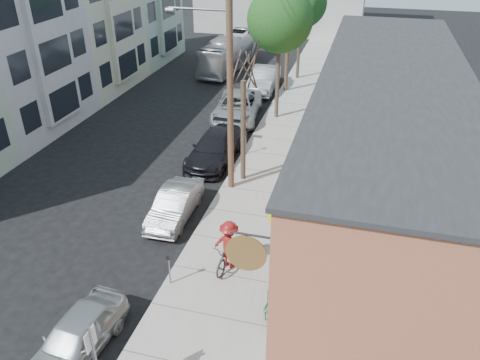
% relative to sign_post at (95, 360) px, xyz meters
% --- Properties ---
extents(ground, '(120.00, 120.00, 0.00)m').
position_rel_sign_post_xyz_m(ground, '(-2.35, 5.70, -1.83)').
color(ground, black).
extents(sidewalk, '(4.50, 58.00, 0.15)m').
position_rel_sign_post_xyz_m(sidewalk, '(1.90, 16.70, -1.76)').
color(sidewalk, '#A4A198').
rests_on(sidewalk, ground).
extents(cafe_building, '(6.60, 20.20, 6.61)m').
position_rel_sign_post_xyz_m(cafe_building, '(6.64, 10.69, 1.47)').
color(cafe_building, '#B16041').
rests_on(cafe_building, ground).
extents(apartment_row, '(6.30, 32.00, 9.00)m').
position_rel_sign_post_xyz_m(apartment_row, '(-14.20, 19.70, 2.67)').
color(apartment_row, '#A3B99C').
rests_on(apartment_row, ground).
extents(sign_post, '(0.07, 0.45, 2.80)m').
position_rel_sign_post_xyz_m(sign_post, '(0.00, 0.00, 0.00)').
color(sign_post, slate).
rests_on(sign_post, sidewalk).
extents(parking_meter_near, '(0.14, 0.14, 1.24)m').
position_rel_sign_post_xyz_m(parking_meter_near, '(-0.10, 4.79, -0.85)').
color(parking_meter_near, slate).
rests_on(parking_meter_near, sidewalk).
extents(parking_meter_far, '(0.14, 0.14, 1.24)m').
position_rel_sign_post_xyz_m(parking_meter_far, '(-0.10, 15.37, -0.85)').
color(parking_meter_far, slate).
rests_on(parking_meter_far, sidewalk).
extents(utility_pole_near, '(3.57, 0.28, 10.00)m').
position_rel_sign_post_xyz_m(utility_pole_near, '(0.04, 11.82, 3.58)').
color(utility_pole_near, '#503A28').
rests_on(utility_pole_near, sidewalk).
extents(utility_pole_far, '(1.80, 0.28, 10.00)m').
position_rel_sign_post_xyz_m(utility_pole_far, '(0.10, 26.39, 3.51)').
color(utility_pole_far, '#503A28').
rests_on(utility_pole_far, sidewalk).
extents(tree_bare, '(0.24, 0.24, 4.92)m').
position_rel_sign_post_xyz_m(tree_bare, '(0.45, 12.72, 0.78)').
color(tree_bare, '#44392C').
rests_on(tree_bare, sidewalk).
extents(tree_leafy_mid, '(3.85, 3.85, 7.93)m').
position_rel_sign_post_xyz_m(tree_leafy_mid, '(0.45, 21.08, 4.31)').
color(tree_leafy_mid, '#44392C').
rests_on(tree_leafy_mid, sidewalk).
extents(tree_leafy_far, '(3.74, 3.74, 7.52)m').
position_rel_sign_post_xyz_m(tree_leafy_far, '(0.45, 29.66, 3.95)').
color(tree_leafy_far, '#44392C').
rests_on(tree_leafy_far, sidewalk).
extents(patio_chair_a, '(0.59, 0.59, 0.88)m').
position_rel_sign_post_xyz_m(patio_chair_a, '(3.85, 3.73, -1.24)').
color(patio_chair_a, '#113C13').
rests_on(patio_chair_a, sidewalk).
extents(patio_chair_b, '(0.56, 0.56, 0.88)m').
position_rel_sign_post_xyz_m(patio_chair_b, '(3.68, 4.15, -1.24)').
color(patio_chair_b, '#113C13').
rests_on(patio_chair_b, sidewalk).
extents(patron_green, '(0.84, 0.98, 1.74)m').
position_rel_sign_post_xyz_m(patron_green, '(3.85, 3.46, -0.81)').
color(patron_green, '#2D7056').
rests_on(patron_green, sidewalk).
extents(cyclist, '(1.34, 0.93, 1.90)m').
position_rel_sign_post_xyz_m(cyclist, '(1.64, 6.24, -0.73)').
color(cyclist, maroon).
rests_on(cyclist, sidewalk).
extents(cyclist_bike, '(1.01, 2.15, 1.09)m').
position_rel_sign_post_xyz_m(cyclist_bike, '(1.64, 6.24, -1.14)').
color(cyclist_bike, black).
rests_on(cyclist_bike, sidewalk).
extents(car_0, '(1.84, 3.94, 1.31)m').
position_rel_sign_post_xyz_m(car_0, '(-1.64, 1.40, -1.18)').
color(car_0, '#ACB2B4').
rests_on(car_0, ground).
extents(car_1, '(1.47, 3.97, 1.30)m').
position_rel_sign_post_xyz_m(car_1, '(-1.55, 8.87, -1.18)').
color(car_1, '#9FA2A6').
rests_on(car_1, ground).
extents(car_2, '(2.20, 5.14, 1.48)m').
position_rel_sign_post_xyz_m(car_2, '(-1.55, 14.45, -1.09)').
color(car_2, black).
rests_on(car_2, ground).
extents(car_3, '(3.25, 6.03, 1.61)m').
position_rel_sign_post_xyz_m(car_3, '(-1.96, 20.39, -1.03)').
color(car_3, '#ABAEB3').
rests_on(car_3, ground).
extents(car_4, '(1.96, 5.17, 1.69)m').
position_rel_sign_post_xyz_m(car_4, '(-1.55, 26.33, -0.99)').
color(car_4, gray).
rests_on(car_4, ground).
extents(bus, '(2.89, 9.68, 2.66)m').
position_rel_sign_post_xyz_m(bus, '(-5.61, 31.31, -0.50)').
color(bus, silver).
rests_on(bus, ground).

